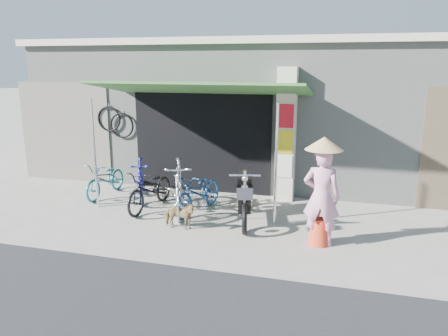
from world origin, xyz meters
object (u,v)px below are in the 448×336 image
(bike_silver, at_px, (179,187))
(bike_black, at_px, (151,189))
(street_dog, at_px, (179,216))
(moped, at_px, (244,195))
(nun, at_px, (322,193))
(bike_teal, at_px, (106,179))
(bike_blue, at_px, (141,180))
(bike_navy, at_px, (199,192))

(bike_silver, bearing_deg, bike_black, 152.62)
(bike_silver, height_order, street_dog, bike_silver)
(bike_black, bearing_deg, moped, 2.74)
(moped, height_order, nun, nun)
(bike_teal, bearing_deg, nun, -15.96)
(bike_blue, relative_size, street_dog, 2.41)
(moped, relative_size, nun, 1.04)
(bike_teal, height_order, bike_silver, bike_silver)
(bike_black, bearing_deg, bike_navy, 10.80)
(bike_black, height_order, moped, moped)
(bike_black, height_order, bike_silver, bike_silver)
(bike_black, relative_size, moped, 0.86)
(bike_silver, xyz_separation_m, nun, (2.93, -0.86, 0.37))
(bike_black, xyz_separation_m, street_dog, (1.02, -0.94, -0.18))
(bike_teal, relative_size, street_dog, 2.46)
(bike_blue, distance_m, bike_black, 0.75)
(bike_silver, bearing_deg, bike_navy, 4.97)
(bike_teal, bearing_deg, street_dog, -31.20)
(bike_blue, height_order, street_dog, bike_blue)
(bike_teal, bearing_deg, bike_blue, -1.42)
(moped, xyz_separation_m, nun, (1.53, -0.83, 0.41))
(bike_navy, bearing_deg, bike_blue, 176.55)
(bike_teal, xyz_separation_m, bike_silver, (2.11, -0.68, 0.15))
(street_dog, bearing_deg, moped, -52.33)
(bike_black, relative_size, nun, 0.90)
(bike_black, xyz_separation_m, nun, (3.62, -0.95, 0.48))
(street_dog, height_order, nun, nun)
(street_dog, relative_size, moped, 0.32)
(bike_navy, relative_size, street_dog, 2.62)
(street_dog, bearing_deg, bike_silver, 21.08)
(bike_black, distance_m, bike_silver, 0.70)
(bike_silver, xyz_separation_m, moped, (1.40, -0.03, -0.05))
(bike_blue, bearing_deg, bike_teal, 152.56)
(moped, bearing_deg, bike_silver, 165.64)
(bike_black, relative_size, street_dog, 2.65)
(nun, bearing_deg, bike_teal, -12.28)
(bike_blue, height_order, bike_navy, bike_blue)
(bike_navy, bearing_deg, bike_silver, -141.77)
(bike_silver, distance_m, bike_navy, 0.43)
(bike_blue, height_order, bike_black, bike_blue)
(bike_black, height_order, bike_navy, bike_black)
(nun, bearing_deg, bike_silver, -11.64)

